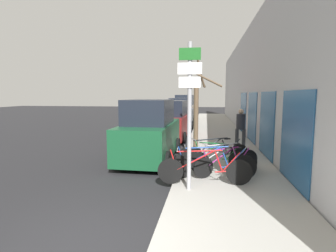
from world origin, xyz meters
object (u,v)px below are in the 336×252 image
Objects in this scene: bicycle_1 at (211,165)px; parked_car_2 at (181,114)px; bicycle_2 at (227,163)px; street_tree at (197,112)px; bicycle_3 at (225,159)px; pedestrian_near at (241,125)px; bicycle_5 at (214,154)px; bicycle_4 at (216,156)px; parked_car_1 at (171,121)px; parked_car_0 at (150,133)px; signpost at (189,109)px; parked_car_3 at (185,109)px; bicycle_0 at (205,170)px.

parked_car_2 is (-2.13, 13.15, 0.47)m from bicycle_1.
street_tree is (-0.99, 2.93, 1.32)m from bicycle_2.
bicycle_3 is 1.22× the size of pedestrian_near.
bicycle_1 is 0.98m from bicycle_3.
pedestrian_near reaches higher than bicycle_2.
bicycle_5 is at bearing -70.01° from street_tree.
parked_car_1 is (-2.36, 6.42, 0.50)m from bicycle_4.
bicycle_2 is (0.46, 0.41, -0.04)m from bicycle_1.
parked_car_0 is 0.89× the size of parked_car_1.
parked_car_1 is at bearing -0.53° from bicycle_5.
signpost is at bearing -84.56° from parked_car_2.
parked_car_3 is (-2.65, 17.81, 0.62)m from bicycle_2.
parked_car_3 is at bearing -18.57° from bicycle_2.
bicycle_0 is 1.17× the size of bicycle_3.
street_tree is at bearing -81.57° from parked_car_2.
bicycle_2 is at bearing -78.45° from parked_car_3.
parked_car_0 is at bearing -155.87° from street_tree.
bicycle_5 is 16.85m from parked_car_3.
bicycle_0 is at bearing 133.92° from bicycle_3.
bicycle_4 is 3.70m from pedestrian_near.
bicycle_5 is at bearing -79.85° from parked_car_2.
signpost reaches higher than bicycle_3.
signpost is 0.75× the size of parked_car_1.
bicycle_1 is 13.33m from parked_car_2.
parked_car_1 is at bearing -86.93° from parked_car_3.
bicycle_5 is 0.61× the size of street_tree.
parked_car_1 reaches higher than pedestrian_near.
bicycle_0 is at bearing -99.94° from pedestrian_near.
pedestrian_near reaches higher than bicycle_0.
bicycle_1 is 1.06× the size of bicycle_5.
parked_car_0 is at bearing -142.30° from pedestrian_near.
signpost is at bearing 142.73° from bicycle_5.
parked_car_3 is at bearing -12.87° from bicycle_3.
signpost is 0.82× the size of parked_car_3.
parked_car_0 reaches higher than bicycle_2.
pedestrian_near is (3.58, -2.99, 0.16)m from parked_car_1.
signpost is 2.64m from bicycle_3.
bicycle_2 is at bearing -67.47° from parked_car_1.
street_tree is at bearing -8.37° from bicycle_2.
signpost is 6.07m from pedestrian_near.
signpost is at bearing -82.11° from parked_car_3.
parked_car_0 is at bearing 88.91° from bicycle_4.
parked_car_0 is 2.46× the size of pedestrian_near.
bicycle_3 reaches higher than bicycle_2.
signpost is 3.02m from bicycle_5.
pedestrian_near is at bearing -23.57° from bicycle_1.
bicycle_1 is 8.06m from parked_car_1.
bicycle_1 is 1.33× the size of bicycle_4.
signpost is 4.25m from street_tree.
signpost is 1.90× the size of bicycle_4.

